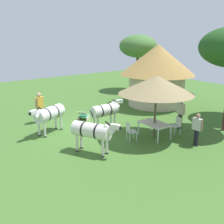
{
  "coord_description": "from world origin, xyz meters",
  "views": [
    {
      "loc": [
        11.89,
        -7.73,
        4.91
      ],
      "look_at": [
        1.14,
        0.55,
        1.0
      ],
      "focal_mm": 42.99,
      "sensor_mm": 36.0,
      "label": 1
    }
  ],
  "objects_px": {
    "thatched_hut": "(157,71)",
    "shade_umbrella": "(156,85)",
    "patio_chair_west_end": "(130,130)",
    "acacia_tree_behind_hut": "(138,46)",
    "standing_watcher": "(40,105)",
    "guest_beside_umbrella": "(197,127)",
    "patio_chair_near_lawn": "(177,124)",
    "zebra_by_umbrella": "(49,114)",
    "zebra_nearest_camera": "(105,111)",
    "zebra_toward_hut": "(93,131)",
    "patio_dining_table": "(155,124)",
    "guest_behind_table": "(181,111)",
    "striped_lounge_chair": "(83,116)"
  },
  "relations": [
    {
      "from": "guest_beside_umbrella",
      "to": "patio_dining_table",
      "type": "bearing_deg",
      "value": 21.99
    },
    {
      "from": "thatched_hut",
      "to": "patio_chair_west_end",
      "type": "relative_size",
      "value": 5.83
    },
    {
      "from": "thatched_hut",
      "to": "patio_chair_near_lawn",
      "type": "xyz_separation_m",
      "value": [
        4.83,
        -3.57,
        -1.93
      ]
    },
    {
      "from": "thatched_hut",
      "to": "shade_umbrella",
      "type": "height_order",
      "value": "thatched_hut"
    },
    {
      "from": "shade_umbrella",
      "to": "standing_watcher",
      "type": "bearing_deg",
      "value": -148.04
    },
    {
      "from": "patio_chair_west_end",
      "to": "acacia_tree_behind_hut",
      "type": "relative_size",
      "value": 0.18
    },
    {
      "from": "zebra_by_umbrella",
      "to": "shade_umbrella",
      "type": "bearing_deg",
      "value": -157.56
    },
    {
      "from": "thatched_hut",
      "to": "guest_behind_table",
      "type": "bearing_deg",
      "value": -32.35
    },
    {
      "from": "thatched_hut",
      "to": "standing_watcher",
      "type": "xyz_separation_m",
      "value": [
        -1.19,
        -8.34,
        -1.39
      ]
    },
    {
      "from": "patio_chair_near_lawn",
      "to": "shade_umbrella",
      "type": "bearing_deg",
      "value": 90.0
    },
    {
      "from": "guest_beside_umbrella",
      "to": "acacia_tree_behind_hut",
      "type": "relative_size",
      "value": 0.31
    },
    {
      "from": "patio_chair_near_lawn",
      "to": "zebra_by_umbrella",
      "type": "relative_size",
      "value": 0.41
    },
    {
      "from": "zebra_by_umbrella",
      "to": "patio_dining_table",
      "type": "bearing_deg",
      "value": -157.56
    },
    {
      "from": "patio_chair_west_end",
      "to": "thatched_hut",
      "type": "bearing_deg",
      "value": 142.21
    },
    {
      "from": "patio_chair_near_lawn",
      "to": "zebra_nearest_camera",
      "type": "bearing_deg",
      "value": 55.81
    },
    {
      "from": "patio_chair_near_lawn",
      "to": "zebra_by_umbrella",
      "type": "height_order",
      "value": "zebra_by_umbrella"
    },
    {
      "from": "patio_dining_table",
      "to": "striped_lounge_chair",
      "type": "relative_size",
      "value": 1.66
    },
    {
      "from": "patio_chair_near_lawn",
      "to": "zebra_nearest_camera",
      "type": "relative_size",
      "value": 0.42
    },
    {
      "from": "patio_dining_table",
      "to": "guest_behind_table",
      "type": "height_order",
      "value": "guest_behind_table"
    },
    {
      "from": "acacia_tree_behind_hut",
      "to": "patio_chair_near_lawn",
      "type": "bearing_deg",
      "value": -32.55
    },
    {
      "from": "thatched_hut",
      "to": "acacia_tree_behind_hut",
      "type": "bearing_deg",
      "value": 151.69
    },
    {
      "from": "thatched_hut",
      "to": "guest_beside_umbrella",
      "type": "height_order",
      "value": "thatched_hut"
    },
    {
      "from": "guest_beside_umbrella",
      "to": "zebra_toward_hut",
      "type": "xyz_separation_m",
      "value": [
        -2.23,
        -4.18,
        0.07
      ]
    },
    {
      "from": "shade_umbrella",
      "to": "guest_behind_table",
      "type": "bearing_deg",
      "value": 90.59
    },
    {
      "from": "patio_chair_west_end",
      "to": "zebra_toward_hut",
      "type": "xyz_separation_m",
      "value": [
        0.08,
        -2.2,
        0.48
      ]
    },
    {
      "from": "striped_lounge_chair",
      "to": "standing_watcher",
      "type": "bearing_deg",
      "value": -156.72
    },
    {
      "from": "patio_dining_table",
      "to": "zebra_by_umbrella",
      "type": "relative_size",
      "value": 0.72
    },
    {
      "from": "patio_chair_near_lawn",
      "to": "acacia_tree_behind_hut",
      "type": "bearing_deg",
      "value": -15.95
    },
    {
      "from": "thatched_hut",
      "to": "striped_lounge_chair",
      "type": "height_order",
      "value": "thatched_hut"
    },
    {
      "from": "standing_watcher",
      "to": "zebra_toward_hut",
      "type": "xyz_separation_m",
      "value": [
        5.32,
        0.09,
        -0.07
      ]
    },
    {
      "from": "zebra_by_umbrella",
      "to": "acacia_tree_behind_hut",
      "type": "distance_m",
      "value": 12.9
    },
    {
      "from": "zebra_nearest_camera",
      "to": "zebra_toward_hut",
      "type": "distance_m",
      "value": 3.2
    },
    {
      "from": "patio_chair_near_lawn",
      "to": "acacia_tree_behind_hut",
      "type": "xyz_separation_m",
      "value": [
        -9.66,
        6.16,
        3.41
      ]
    },
    {
      "from": "guest_beside_umbrella",
      "to": "standing_watcher",
      "type": "relative_size",
      "value": 0.87
    },
    {
      "from": "guest_beside_umbrella",
      "to": "standing_watcher",
      "type": "distance_m",
      "value": 8.68
    },
    {
      "from": "patio_dining_table",
      "to": "patio_chair_near_lawn",
      "type": "relative_size",
      "value": 1.76
    },
    {
      "from": "zebra_nearest_camera",
      "to": "zebra_toward_hut",
      "type": "relative_size",
      "value": 1.0
    },
    {
      "from": "zebra_by_umbrella",
      "to": "zebra_toward_hut",
      "type": "bearing_deg",
      "value": 163.4
    },
    {
      "from": "patio_dining_table",
      "to": "standing_watcher",
      "type": "bearing_deg",
      "value": -148.04
    },
    {
      "from": "thatched_hut",
      "to": "patio_chair_near_lawn",
      "type": "bearing_deg",
      "value": -36.42
    },
    {
      "from": "zebra_nearest_camera",
      "to": "zebra_by_umbrella",
      "type": "bearing_deg",
      "value": -112.76
    },
    {
      "from": "guest_behind_table",
      "to": "zebra_by_umbrella",
      "type": "distance_m",
      "value": 6.92
    },
    {
      "from": "thatched_hut",
      "to": "zebra_nearest_camera",
      "type": "distance_m",
      "value": 6.42
    },
    {
      "from": "patio_chair_west_end",
      "to": "striped_lounge_chair",
      "type": "distance_m",
      "value": 4.18
    },
    {
      "from": "zebra_toward_hut",
      "to": "acacia_tree_behind_hut",
      "type": "distance_m",
      "value": 14.37
    },
    {
      "from": "patio_chair_near_lawn",
      "to": "acacia_tree_behind_hut",
      "type": "distance_m",
      "value": 11.95
    },
    {
      "from": "patio_dining_table",
      "to": "guest_beside_umbrella",
      "type": "bearing_deg",
      "value": 21.38
    },
    {
      "from": "guest_behind_table",
      "to": "acacia_tree_behind_hut",
      "type": "height_order",
      "value": "acacia_tree_behind_hut"
    },
    {
      "from": "thatched_hut",
      "to": "patio_dining_table",
      "type": "xyz_separation_m",
      "value": [
        4.46,
        -4.81,
        -1.79
      ]
    },
    {
      "from": "patio_chair_west_end",
      "to": "guest_beside_umbrella",
      "type": "height_order",
      "value": "guest_beside_umbrella"
    }
  ]
}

